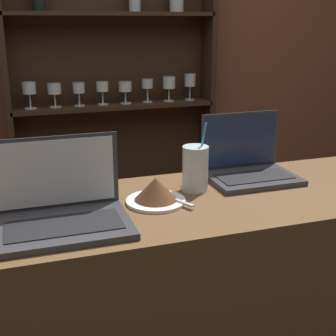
{
  "coord_description": "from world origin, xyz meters",
  "views": [
    {
      "loc": [
        -0.45,
        -0.98,
        1.5
      ],
      "look_at": [
        -0.03,
        0.28,
        1.08
      ],
      "focal_mm": 50.0,
      "sensor_mm": 36.0,
      "label": 1
    }
  ],
  "objects_px": {
    "cake_plate": "(156,192)",
    "laptop_far": "(248,164)",
    "water_glass": "(195,168)",
    "laptop_near": "(61,208)"
  },
  "relations": [
    {
      "from": "laptop_far",
      "to": "water_glass",
      "type": "distance_m",
      "value": 0.23
    },
    {
      "from": "laptop_near",
      "to": "cake_plate",
      "type": "bearing_deg",
      "value": 13.56
    },
    {
      "from": "laptop_near",
      "to": "laptop_far",
      "type": "relative_size",
      "value": 1.18
    },
    {
      "from": "water_glass",
      "to": "laptop_near",
      "type": "bearing_deg",
      "value": -162.89
    },
    {
      "from": "laptop_near",
      "to": "laptop_far",
      "type": "distance_m",
      "value": 0.68
    },
    {
      "from": "laptop_near",
      "to": "laptop_far",
      "type": "bearing_deg",
      "value": 16.32
    },
    {
      "from": "laptop_far",
      "to": "water_glass",
      "type": "height_order",
      "value": "water_glass"
    },
    {
      "from": "laptop_far",
      "to": "cake_plate",
      "type": "bearing_deg",
      "value": -161.61
    },
    {
      "from": "water_glass",
      "to": "cake_plate",
      "type": "bearing_deg",
      "value": -156.59
    },
    {
      "from": "cake_plate",
      "to": "laptop_far",
      "type": "bearing_deg",
      "value": 18.39
    }
  ]
}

